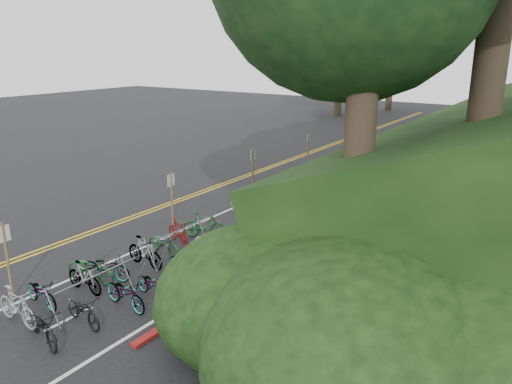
{
  "coord_description": "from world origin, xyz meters",
  "views": [
    {
      "loc": [
        14.54,
        -9.52,
        7.47
      ],
      "look_at": [
        2.85,
        7.94,
        1.3
      ],
      "focal_mm": 35.0,
      "sensor_mm": 36.0,
      "label": 1
    }
  ],
  "objects": [
    {
      "name": "road_markings",
      "position": [
        0.63,
        10.1,
        0.0
      ],
      "size": [
        7.47,
        80.0,
        0.01
      ],
      "color": "gold",
      "rests_on": "ground"
    },
    {
      "name": "red_curb",
      "position": [
        5.7,
        12.0,
        0.05
      ],
      "size": [
        0.25,
        28.0,
        0.1
      ],
      "primitive_type": "cube",
      "color": "maroon",
      "rests_on": "ground"
    },
    {
      "name": "bike_rack_front",
      "position": [
        3.44,
        -1.18,
        0.83
      ],
      "size": [
        1.13,
        2.87,
        1.14
      ],
      "color": "gray",
      "rests_on": "ground"
    },
    {
      "name": "bike_racks_rest",
      "position": [
        3.0,
        13.0,
        0.85
      ],
      "size": [
        1.14,
        23.0,
        1.17
      ],
      "color": "gray",
      "rests_on": "ground"
    },
    {
      "name": "bike_valet",
      "position": [
        2.97,
        0.68,
        0.48
      ],
      "size": [
        3.32,
        10.0,
        1.1
      ],
      "color": "#9E9EA3",
      "rests_on": "ground"
    },
    {
      "name": "ground",
      "position": [
        0.0,
        0.0,
        0.0
      ],
      "size": [
        120.0,
        120.0,
        0.0
      ],
      "primitive_type": "plane",
      "color": "black",
      "rests_on": "ground"
    },
    {
      "name": "bike_front",
      "position": [
        1.74,
        -0.14,
        0.48
      ],
      "size": [
        1.01,
        1.94,
        0.97
      ],
      "primitive_type": "imported",
      "rotation": [
        0.0,
        0.0,
        1.78
      ],
      "color": "#144C1E",
      "rests_on": "ground"
    },
    {
      "name": "signpost_near",
      "position": [
        0.57,
        -2.18,
        1.4
      ],
      "size": [
        0.08,
        0.4,
        2.44
      ],
      "color": "brown",
      "rests_on": "ground"
    },
    {
      "name": "signposts_rest",
      "position": [
        0.6,
        14.0,
        1.43
      ],
      "size": [
        0.08,
        18.4,
        2.5
      ],
      "color": "brown",
      "rests_on": "ground"
    }
  ]
}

